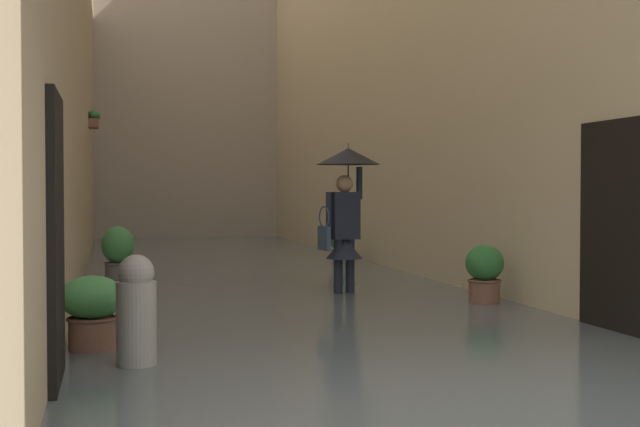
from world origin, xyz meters
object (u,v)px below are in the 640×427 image
at_px(potted_plant_mid_right, 92,313).
at_px(potted_plant_far_left, 342,244).
at_px(mooring_bollard, 136,318).
at_px(person_wading, 346,197).
at_px(potted_plant_near_right, 118,253).
at_px(potted_plant_near_left, 484,276).

bearing_deg(potted_plant_mid_right, potted_plant_far_left, -118.82).
bearing_deg(mooring_bollard, person_wading, -124.61).
relative_size(potted_plant_mid_right, potted_plant_near_right, 0.81).
xyz_separation_m(potted_plant_mid_right, potted_plant_far_left, (-4.47, -8.13, 0.03)).
bearing_deg(person_wading, potted_plant_near_left, 134.94).
bearing_deg(mooring_bollard, potted_plant_near_right, -89.35).
height_order(potted_plant_far_left, mooring_bollard, mooring_bollard).
xyz_separation_m(person_wading, potted_plant_mid_right, (3.24, 3.41, -0.97)).
relative_size(person_wading, mooring_bollard, 2.14).
distance_m(person_wading, mooring_bollard, 5.16).
height_order(potted_plant_near_right, mooring_bollard, mooring_bollard).
xyz_separation_m(potted_plant_near_left, potted_plant_near_right, (4.34, -3.92, 0.07)).
bearing_deg(potted_plant_far_left, potted_plant_near_right, 27.56).
distance_m(potted_plant_near_left, mooring_bollard, 5.10).
height_order(potted_plant_mid_right, potted_plant_near_right, potted_plant_near_right).
xyz_separation_m(person_wading, potted_plant_near_right, (2.96, -2.54, -0.89)).
bearing_deg(mooring_bollard, potted_plant_near_left, -146.78).
bearing_deg(potted_plant_near_left, mooring_bollard, 33.22).
height_order(potted_plant_near_left, potted_plant_near_right, potted_plant_near_right).
height_order(potted_plant_near_left, mooring_bollard, mooring_bollard).
relative_size(person_wading, potted_plant_near_left, 2.57).
bearing_deg(potted_plant_near_right, potted_plant_mid_right, 87.32).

